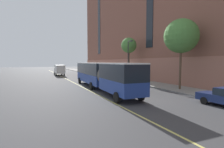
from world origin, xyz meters
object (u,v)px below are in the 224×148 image
(city_bus, at_px, (101,74))
(street_tree_mid_block, at_px, (181,36))
(parked_car_red_1, at_px, (92,73))
(street_tree_far_uptown, at_px, (129,46))
(street_lamp, at_px, (129,57))
(parked_car_champagne_2, at_px, (119,78))
(box_truck, at_px, (59,69))

(city_bus, distance_m, street_tree_mid_block, 11.53)
(parked_car_red_1, relative_size, street_tree_far_uptown, 0.52)
(street_tree_mid_block, bearing_deg, street_lamp, 97.12)
(parked_car_champagne_2, distance_m, street_tree_mid_block, 13.33)
(box_truck, bearing_deg, parked_car_red_1, -31.60)
(city_bus, bearing_deg, street_tree_far_uptown, 43.19)
(box_truck, distance_m, street_lamp, 23.81)
(street_tree_mid_block, height_order, street_tree_far_uptown, street_tree_mid_block)
(box_truck, relative_size, street_lamp, 1.00)
(parked_car_red_1, bearing_deg, street_lamp, -84.19)
(street_tree_mid_block, bearing_deg, street_tree_far_uptown, 90.00)
(parked_car_red_1, relative_size, parked_car_champagne_2, 0.91)
(street_tree_mid_block, bearing_deg, city_bus, 152.85)
(city_bus, relative_size, street_lamp, 2.56)
(city_bus, relative_size, parked_car_red_1, 4.36)
(parked_car_red_1, relative_size, street_tree_mid_block, 0.48)
(parked_car_red_1, bearing_deg, street_tree_mid_block, -83.67)
(city_bus, xyz_separation_m, street_tree_far_uptown, (9.27, 8.71, 4.86))
(parked_car_red_1, distance_m, street_tree_mid_block, 28.72)
(box_truck, bearing_deg, parked_car_champagne_2, -70.44)
(city_bus, height_order, parked_car_red_1, city_bus)
(street_tree_far_uptown, bearing_deg, box_truck, 119.62)
(parked_car_red_1, bearing_deg, street_tree_far_uptown, -77.88)
(parked_car_red_1, xyz_separation_m, street_lamp, (1.71, -16.78, 3.88))
(city_bus, distance_m, parked_car_champagne_2, 8.94)
(box_truck, xyz_separation_m, street_tree_mid_block, (10.93, -32.69, 5.34))
(box_truck, height_order, street_tree_far_uptown, street_tree_far_uptown)
(street_lamp, bearing_deg, parked_car_red_1, 95.81)
(box_truck, relative_size, street_tree_mid_block, 0.82)
(city_bus, distance_m, parked_car_red_1, 23.96)
(parked_car_red_1, bearing_deg, parked_car_champagne_2, -90.83)
(street_tree_mid_block, xyz_separation_m, street_lamp, (-1.39, 11.09, -2.33))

